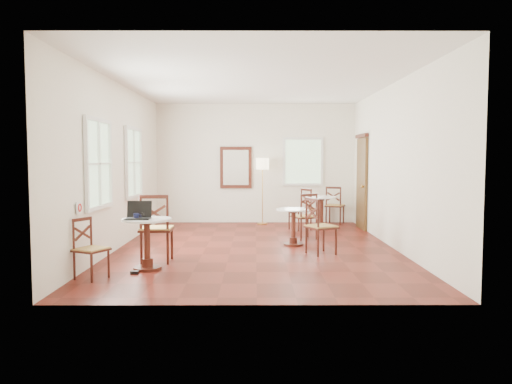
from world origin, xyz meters
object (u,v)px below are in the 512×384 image
chair_back_a (335,205)px  chair_back_b (301,209)px  chair_near_b (90,249)px  power_adapter (134,273)px  navy_mug (136,216)px  cafe_table_near (147,238)px  chair_mid_a (305,216)px  chair_mid_b (320,226)px  chair_near_a (156,228)px  water_glass (143,215)px  laptop (139,215)px  cafe_table_back (321,209)px  mouse (147,216)px  cafe_table_mid (293,223)px  floor_lamp (262,168)px

chair_back_a → chair_back_b: same height
chair_near_b → chair_back_a: (4.23, 5.48, 0.06)m
power_adapter → navy_mug: bearing=89.9°
cafe_table_near → chair_mid_a: bearing=45.9°
chair_mid_b → chair_near_a: bearing=76.8°
navy_mug → water_glass: water_glass is taller
chair_near_a → chair_mid_b: size_ratio=1.12×
chair_mid_b → laptop: laptop is taller
water_glass → power_adapter: bearing=-105.0°
cafe_table_near → cafe_table_back: same height
cafe_table_near → chair_back_b: (2.64, 3.98, -0.00)m
power_adapter → chair_back_a: bearing=54.7°
laptop → mouse: 0.22m
chair_back_b → laptop: laptop is taller
cafe_table_near → cafe_table_mid: (2.31, 1.99, -0.04)m
cafe_table_mid → power_adapter: 3.36m
chair_near_b → water_glass: size_ratio=7.58×
chair_mid_a → chair_back_a: 2.45m
cafe_table_near → chair_near_a: (0.04, 0.50, 0.07)m
chair_mid_a → mouse: bearing=20.8°
cafe_table_mid → water_glass: 3.12m
chair_near_b → chair_mid_b: size_ratio=0.86×
cafe_table_mid → water_glass: water_glass is taller
chair_near_a → laptop: 0.63m
chair_near_a → floor_lamp: floor_lamp is taller
chair_near_a → chair_back_a: size_ratio=1.15×
cafe_table_mid → chair_mid_b: chair_mid_b is taller
chair_near_a → chair_mid_b: 2.73m
cafe_table_mid → chair_near_b: 3.90m
cafe_table_near → cafe_table_mid: cafe_table_near is taller
chair_near_b → floor_lamp: size_ratio=0.50×
cafe_table_mid → navy_mug: (-2.43, -2.11, 0.37)m
chair_near_a → chair_mid_b: chair_near_a is taller
chair_near_b → navy_mug: 0.78m
chair_near_b → mouse: chair_near_b is taller
cafe_table_back → mouse: 5.02m
chair_mid_a → mouse: chair_mid_a is taller
chair_near_b → chair_back_a: 6.92m
cafe_table_back → chair_near_a: 4.70m
chair_near_a → chair_back_a: 5.67m
cafe_table_mid → navy_mug: bearing=-139.0°
cafe_table_near → water_glass: 0.35m
cafe_table_back → water_glass: size_ratio=6.94×
navy_mug → water_glass: (0.07, 0.11, 0.01)m
cafe_table_back → navy_mug: (-3.24, -4.17, 0.33)m
water_glass → mouse: bearing=86.6°
cafe_table_near → power_adapter: size_ratio=6.87×
cafe_table_near → navy_mug: size_ratio=6.73×
cafe_table_back → chair_mid_a: (-0.52, -1.36, -0.00)m
chair_back_b → power_adapter: (-2.76, -4.27, -0.44)m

